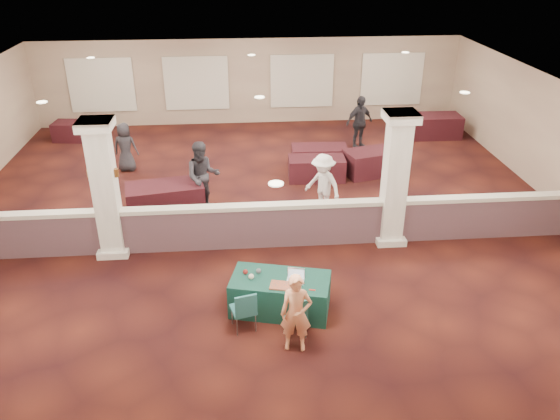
{
  "coord_description": "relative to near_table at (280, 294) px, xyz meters",
  "views": [
    {
      "loc": [
        -0.59,
        -12.68,
        6.65
      ],
      "look_at": [
        0.32,
        -2.0,
        1.19
      ],
      "focal_mm": 35.0,
      "sensor_mm": 36.0,
      "label": 1
    }
  ],
  "objects": [
    {
      "name": "ground",
      "position": [
        -0.15,
        3.99,
        -0.36
      ],
      "size": [
        16.0,
        16.0,
        0.0
      ],
      "primitive_type": "plane",
      "color": "#3F160F",
      "rests_on": "ground"
    },
    {
      "name": "wall_back",
      "position": [
        -0.15,
        11.99,
        1.24
      ],
      "size": [
        16.0,
        0.04,
        3.2
      ],
      "primitive_type": "cube",
      "color": "gray",
      "rests_on": "ground"
    },
    {
      "name": "wall_front",
      "position": [
        -0.15,
        -4.01,
        1.24
      ],
      "size": [
        16.0,
        0.04,
        3.2
      ],
      "primitive_type": "cube",
      "color": "gray",
      "rests_on": "ground"
    },
    {
      "name": "ceiling",
      "position": [
        -0.15,
        3.99,
        2.84
      ],
      "size": [
        16.0,
        16.0,
        0.02
      ],
      "primitive_type": "cube",
      "color": "white",
      "rests_on": "wall_back"
    },
    {
      "name": "partition_wall",
      "position": [
        -0.15,
        2.49,
        0.2
      ],
      "size": [
        15.6,
        0.28,
        1.1
      ],
      "color": "#583C44",
      "rests_on": "ground"
    },
    {
      "name": "column_left",
      "position": [
        -3.65,
        2.49,
        1.27
      ],
      "size": [
        0.72,
        0.72,
        3.2
      ],
      "color": "silver",
      "rests_on": "ground"
    },
    {
      "name": "column_right",
      "position": [
        2.85,
        2.49,
        1.27
      ],
      "size": [
        0.72,
        0.72,
        3.2
      ],
      "color": "silver",
      "rests_on": "ground"
    },
    {
      "name": "sconce_left",
      "position": [
        -3.93,
        2.49,
        1.64
      ],
      "size": [
        0.12,
        0.12,
        0.18
      ],
      "color": "brown",
      "rests_on": "column_left"
    },
    {
      "name": "sconce_right",
      "position": [
        -3.37,
        2.49,
        1.64
      ],
      "size": [
        0.12,
        0.12,
        0.18
      ],
      "color": "brown",
      "rests_on": "column_left"
    },
    {
      "name": "near_table",
      "position": [
        0.0,
        0.0,
        0.0
      ],
      "size": [
        2.06,
        1.38,
        0.73
      ],
      "primitive_type": "cube",
      "rotation": [
        0.0,
        0.0,
        -0.25
      ],
      "color": "#0F382A",
      "rests_on": "ground"
    },
    {
      "name": "conf_chair_main",
      "position": [
        0.22,
        -0.79,
        0.15
      ],
      "size": [
        0.46,
        0.46,
        0.87
      ],
      "rotation": [
        0.0,
        0.0,
        -0.07
      ],
      "color": "#1C5352",
      "rests_on": "ground"
    },
    {
      "name": "conf_chair_side",
      "position": [
        -0.71,
        -0.58,
        0.15
      ],
      "size": [
        0.53,
        0.53,
        0.86
      ],
      "rotation": [
        0.0,
        0.0,
        0.26
      ],
      "color": "#1C5352",
      "rests_on": "ground"
    },
    {
      "name": "woman",
      "position": [
        0.18,
        -1.13,
        0.39
      ],
      "size": [
        0.59,
        0.44,
        1.51
      ],
      "primitive_type": "imported",
      "rotation": [
        0.0,
        0.0,
        -0.14
      ],
      "color": "#FFA66E",
      "rests_on": "ground"
    },
    {
      "name": "far_table_front_left",
      "position": [
        -2.65,
        4.43,
        0.04
      ],
      "size": [
        2.13,
        1.33,
        0.8
      ],
      "primitive_type": "cube",
      "rotation": [
        0.0,
        0.0,
        0.18
      ],
      "color": "black",
      "rests_on": "ground"
    },
    {
      "name": "far_table_front_center",
      "position": [
        1.63,
        6.3,
        -0.02
      ],
      "size": [
        1.71,
        0.91,
        0.68
      ],
      "primitive_type": "cube",
      "rotation": [
        0.0,
        0.0,
        -0.04
      ],
      "color": "black",
      "rests_on": "ground"
    },
    {
      "name": "far_table_front_right",
      "position": [
        3.49,
        6.58,
        0.02
      ],
      "size": [
        2.04,
        1.38,
        0.76
      ],
      "primitive_type": "cube",
      "rotation": [
        0.0,
        0.0,
        0.26
      ],
      "color": "black",
      "rests_on": "ground"
    },
    {
      "name": "far_table_back_left",
      "position": [
        -6.38,
        10.49,
        -0.03
      ],
      "size": [
        1.71,
        1.01,
        0.66
      ],
      "primitive_type": "cube",
      "rotation": [
        0.0,
        0.0,
        -0.13
      ],
      "color": "black",
      "rests_on": "ground"
    },
    {
      "name": "far_table_back_center",
      "position": [
        1.85,
        7.19,
        -0.01
      ],
      "size": [
        1.76,
        0.93,
        0.7
      ],
      "primitive_type": "cube",
      "rotation": [
        0.0,
        0.0,
        -0.04
      ],
      "color": "black",
      "rests_on": "ground"
    },
    {
      "name": "far_table_back_right",
      "position": [
        6.35,
        9.75,
        0.04
      ],
      "size": [
        2.01,
        1.04,
        0.81
      ],
      "primitive_type": "cube",
      "rotation": [
        0.0,
        0.0,
        -0.02
      ],
      "color": "black",
      "rests_on": "ground"
    },
    {
      "name": "attendee_a",
      "position": [
        -1.65,
        4.59,
        0.58
      ],
      "size": [
        0.96,
        0.61,
        1.88
      ],
      "primitive_type": "imported",
      "rotation": [
        0.0,
        0.0,
        0.12
      ],
      "color": "black",
      "rests_on": "ground"
    },
    {
      "name": "attendee_b",
      "position": [
        1.44,
        3.99,
        0.48
      ],
      "size": [
        1.09,
        1.12,
        1.68
      ],
      "primitive_type": "imported",
      "rotation": [
        0.0,
        0.0,
        -0.82
      ],
      "color": "silver",
      "rests_on": "ground"
    },
    {
      "name": "attendee_c",
      "position": [
        3.44,
        8.84,
        0.55
      ],
      "size": [
        1.18,
        0.92,
        1.82
      ],
      "primitive_type": "imported",
      "rotation": [
        0.0,
        0.0,
        0.45
      ],
      "color": "black",
      "rests_on": "ground"
    },
    {
      "name": "attendee_d",
      "position": [
        -4.15,
        7.49,
        0.4
      ],
      "size": [
        0.81,
        0.53,
        1.52
      ],
      "primitive_type": "imported",
      "rotation": [
        0.0,
        0.0,
        2.97
      ],
      "color": "black",
      "rests_on": "ground"
    },
    {
      "name": "laptop_base",
      "position": [
        0.28,
        -0.12,
        0.37
      ],
      "size": [
        0.37,
        0.3,
        0.02
      ],
      "primitive_type": "cube",
      "rotation": [
        0.0,
        0.0,
        -0.25
      ],
      "color": "silver",
      "rests_on": "near_table"
    },
    {
      "name": "laptop_screen",
      "position": [
        0.3,
        -0.01,
        0.49
      ],
      "size": [
        0.32,
        0.09,
        0.22
      ],
      "primitive_type": "cube",
      "rotation": [
        0.0,
        0.0,
        -0.25
      ],
      "color": "silver",
      "rests_on": "near_table"
    },
    {
      "name": "screen_glow",
      "position": [
        0.3,
        -0.02,
        0.48
      ],
      "size": [
        0.29,
        0.08,
        0.19
      ],
      "primitive_type": "cube",
      "rotation": [
        0.0,
        0.0,
        -0.25
      ],
      "color": "silver",
      "rests_on": "near_table"
    },
    {
      "name": "knitting",
      "position": [
        -0.01,
        -0.25,
        0.38
      ],
      "size": [
        0.46,
        0.39,
        0.03
      ],
      "primitive_type": "cube",
      "rotation": [
        0.0,
        0.0,
        -0.25
      ],
      "color": "#CF4F21",
      "rests_on": "near_table"
    },
    {
      "name": "yarn_cream",
      "position": [
        -0.55,
        0.04,
        0.42
      ],
      "size": [
        0.11,
        0.11,
        0.11
      ],
      "primitive_type": "sphere",
      "color": "beige",
      "rests_on": "near_table"
    },
    {
      "name": "yarn_red",
      "position": [
        -0.66,
        0.22,
        0.41
      ],
      "size": [
        0.1,
        0.1,
        0.1
      ],
      "primitive_type": "sphere",
      "color": "maroon",
      "rests_on": "near_table"
    },
    {
      "name": "yarn_grey",
      "position": [
        -0.4,
        0.22,
        0.41
      ],
      "size": [
        0.1,
        0.1,
        0.1
      ],
      "primitive_type": "sphere",
      "color": "#55555A",
      "rests_on": "near_table"
    },
    {
      "name": "scissors",
      "position": [
        0.56,
        -0.43,
        0.37
      ],
      "size": [
        0.12,
        0.06,
        0.01
      ],
      "primitive_type": "cube",
      "rotation": [
        0.0,
        0.0,
        -0.25
      ],
      "color": "red",
      "rests_on": "near_table"
    }
  ]
}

